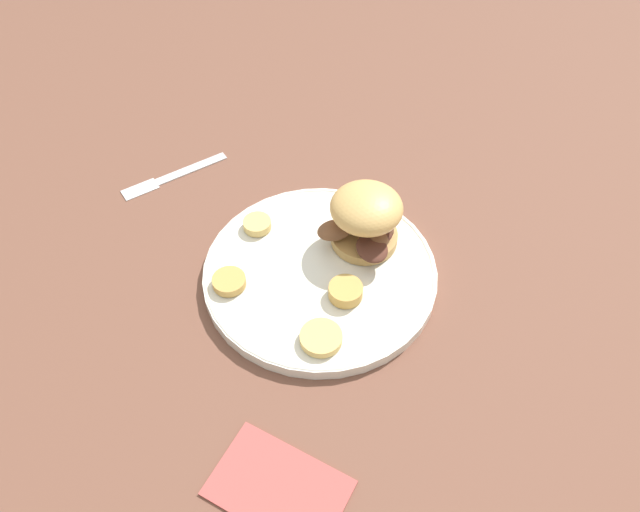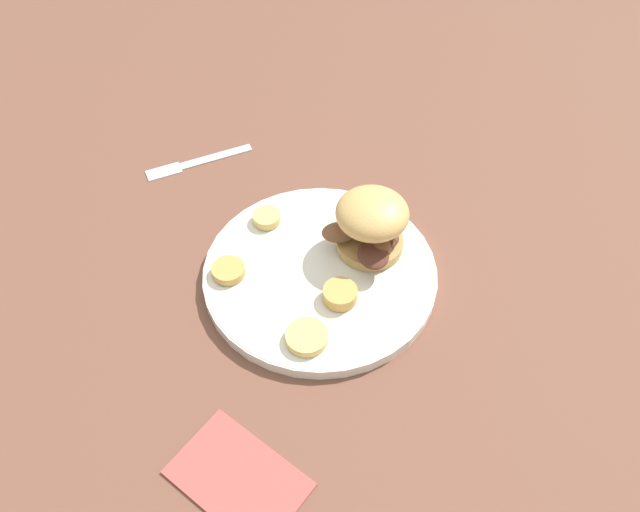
{
  "view_description": "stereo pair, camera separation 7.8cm",
  "coord_description": "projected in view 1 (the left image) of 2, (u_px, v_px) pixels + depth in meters",
  "views": [
    {
      "loc": [
        -0.47,
        0.17,
        0.64
      ],
      "look_at": [
        0.0,
        0.0,
        0.04
      ],
      "focal_mm": 35.0,
      "sensor_mm": 36.0,
      "label": 1
    },
    {
      "loc": [
        -0.5,
        0.1,
        0.64
      ],
      "look_at": [
        0.0,
        0.0,
        0.04
      ],
      "focal_mm": 35.0,
      "sensor_mm": 36.0,
      "label": 2
    }
  ],
  "objects": [
    {
      "name": "potato_round_3",
      "position": [
        321.0,
        338.0,
        0.73
      ],
      "size": [
        0.05,
        0.05,
        0.01
      ],
      "primitive_type": "cylinder",
      "color": "#DBB766",
      "rests_on": "dinner_plate"
    },
    {
      "name": "napkin",
      "position": [
        279.0,
        487.0,
        0.63
      ],
      "size": [
        0.16,
        0.16,
        0.01
      ],
      "primitive_type": "cube",
      "rotation": [
        0.0,
        0.0,
        0.73
      ],
      "color": "#B24C47",
      "rests_on": "ground_plane"
    },
    {
      "name": "potato_round_2",
      "position": [
        346.0,
        291.0,
        0.77
      ],
      "size": [
        0.04,
        0.04,
        0.02
      ],
      "primitive_type": "cylinder",
      "color": "tan",
      "rests_on": "dinner_plate"
    },
    {
      "name": "sandwich",
      "position": [
        365.0,
        219.0,
        0.8
      ],
      "size": [
        0.11,
        0.11,
        0.08
      ],
      "color": "tan",
      "rests_on": "dinner_plate"
    },
    {
      "name": "potato_round_0",
      "position": [
        257.0,
        224.0,
        0.84
      ],
      "size": [
        0.04,
        0.04,
        0.01
      ],
      "primitive_type": "cylinder",
      "color": "#DBB766",
      "rests_on": "dinner_plate"
    },
    {
      "name": "ground_plane",
      "position": [
        320.0,
        277.0,
        0.81
      ],
      "size": [
        4.0,
        4.0,
        0.0
      ],
      "primitive_type": "plane",
      "color": "brown"
    },
    {
      "name": "potato_round_1",
      "position": [
        229.0,
        282.0,
        0.78
      ],
      "size": [
        0.04,
        0.04,
        0.01
      ],
      "primitive_type": "cylinder",
      "color": "tan",
      "rests_on": "dinner_plate"
    },
    {
      "name": "fork",
      "position": [
        174.0,
        176.0,
        0.94
      ],
      "size": [
        0.06,
        0.17,
        0.0
      ],
      "color": "silver",
      "rests_on": "ground_plane"
    },
    {
      "name": "dinner_plate",
      "position": [
        320.0,
        272.0,
        0.81
      ],
      "size": [
        0.3,
        0.3,
        0.02
      ],
      "color": "white",
      "rests_on": "ground_plane"
    }
  ]
}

